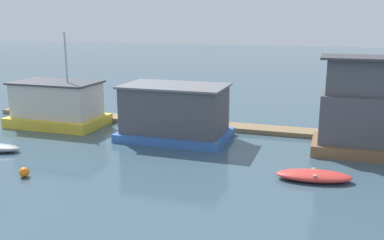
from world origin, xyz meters
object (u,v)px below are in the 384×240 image
Objects in this scene: houseboat_yellow at (57,105)px; dinghy_red at (314,176)px; houseboat_brown at (367,110)px; mooring_post_near_left at (100,112)px; buoy_orange at (24,172)px; mooring_post_far_right at (73,111)px; houseboat_blue at (175,113)px.

dinghy_red is (17.69, -5.40, -1.22)m from houseboat_yellow.
houseboat_brown is 3.58× the size of mooring_post_near_left.
houseboat_yellow reaches higher than buoy_orange.
mooring_post_far_right is 3.02× the size of buoy_orange.
houseboat_blue is 1.20× the size of houseboat_brown.
houseboat_brown is at bearing 30.13° from buoy_orange.
houseboat_brown reaches higher than mooring_post_near_left.
houseboat_blue is at bearing 151.27° from dinghy_red.
mooring_post_far_right is at bearing 165.45° from houseboat_blue.
houseboat_yellow is 4.48× the size of mooring_post_far_right.
houseboat_yellow is 20.16m from houseboat_brown.
mooring_post_far_right is at bearing 158.11° from dinghy_red.
houseboat_blue is 1.86× the size of dinghy_red.
houseboat_brown is 17.88m from mooring_post_near_left.
mooring_post_near_left is (2.43, 1.64, -0.68)m from houseboat_yellow.
houseboat_blue is 9.76m from buoy_orange.
mooring_post_near_left is (-6.62, 2.31, -0.87)m from houseboat_blue.
houseboat_blue is 9.24m from mooring_post_far_right.
houseboat_brown reaches higher than houseboat_blue.
mooring_post_near_left reaches higher than buoy_orange.
mooring_post_near_left is at bearing 101.23° from buoy_orange.
houseboat_yellow is 1.80m from mooring_post_far_right.
mooring_post_far_right is (0.15, 1.64, -0.73)m from houseboat_yellow.
houseboat_brown is at bearing -5.31° from mooring_post_far_right.
buoy_orange is (4.59, -9.24, -1.22)m from houseboat_yellow.
mooring_post_far_right is at bearing 174.69° from houseboat_brown.
houseboat_brown is 1.55× the size of dinghy_red.
buoy_orange is at bearing -67.81° from mooring_post_far_right.
houseboat_blue is at bearing -4.22° from houseboat_yellow.
mooring_post_near_left is at bearing 174.01° from houseboat_brown.
houseboat_brown is at bearing -0.62° from houseboat_yellow.
houseboat_yellow is 0.97× the size of houseboat_blue.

